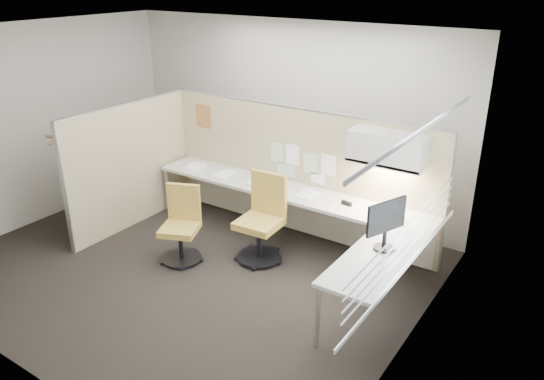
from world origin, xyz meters
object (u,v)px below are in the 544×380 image
Objects in this scene: chair_left at (182,227)px; phone at (391,214)px; desk at (302,208)px; chair_right at (262,221)px; monitor at (386,222)px.

chair_left is 2.58m from phone.
chair_left is (-1.15, -1.02, -0.16)m from desk.
chair_left is 4.17× the size of phone.
phone is (1.47, 0.53, 0.27)m from chair_right.
phone is (1.15, 0.10, 0.18)m from desk.
phone is at bearing 5.06° from desk.
desk is 0.55m from chair_right.
monitor is (1.69, -0.21, 0.54)m from chair_right.
desk is 17.58× the size of phone.
chair_right is (-0.32, -0.43, -0.09)m from desk.
chair_left is 1.74× the size of monitor.
chair_right is 2.00× the size of monitor.
desk is at bearing 49.60° from chair_right.
chair_left is at bearing -147.48° from phone.
phone is at bearing 38.47° from monitor.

